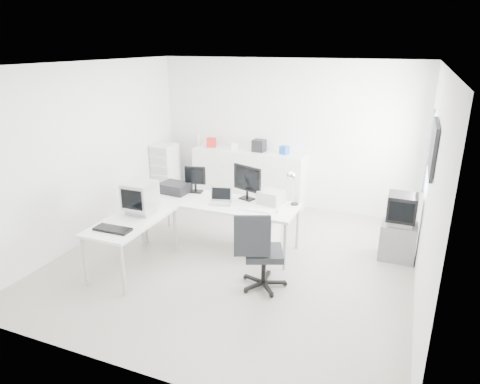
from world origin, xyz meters
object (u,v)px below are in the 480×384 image
at_px(side_desk, 133,244).
at_px(drawer_pedestal, 264,234).
at_px(laptop, 220,197).
at_px(laser_printer, 271,197).
at_px(lcd_monitor_small, 195,180).
at_px(tv_cabinet, 397,241).
at_px(lcd_monitor_large, 247,183).
at_px(office_chair, 264,249).
at_px(inkjet_printer, 175,188).
at_px(crt_monitor, 140,200).
at_px(crt_tv, 402,210).
at_px(main_desk, 220,224).
at_px(sideboard, 249,178).
at_px(filing_cabinet, 166,173).

distance_m(side_desk, drawer_pedestal, 1.93).
distance_m(laptop, laser_printer, 0.77).
height_order(lcd_monitor_small, tv_cabinet, lcd_monitor_small).
height_order(side_desk, laptop, laptop).
bearing_deg(tv_cabinet, lcd_monitor_large, -171.22).
xyz_separation_m(office_chair, tv_cabinet, (1.59, 1.48, -0.26)).
xyz_separation_m(drawer_pedestal, laser_printer, (0.05, 0.17, 0.55)).
height_order(inkjet_printer, lcd_monitor_small, lcd_monitor_small).
bearing_deg(crt_monitor, crt_tv, 22.60).
bearing_deg(inkjet_printer, lcd_monitor_large, 12.69).
xyz_separation_m(main_desk, office_chair, (1.02, -0.88, 0.16)).
xyz_separation_m(crt_monitor, office_chair, (1.87, -0.03, -0.41)).
height_order(drawer_pedestal, sideboard, sideboard).
relative_size(laser_printer, office_chair, 0.32).
bearing_deg(filing_cabinet, crt_monitor, -66.14).
bearing_deg(tv_cabinet, inkjet_printer, -171.79).
height_order(lcd_monitor_small, filing_cabinet, lcd_monitor_small).
xyz_separation_m(lcd_monitor_small, laser_printer, (1.30, -0.03, -0.12)).
distance_m(crt_monitor, crt_tv, 3.75).
height_order(drawer_pedestal, laser_printer, laser_printer).
bearing_deg(filing_cabinet, laser_printer, -25.94).
xyz_separation_m(laptop, office_chair, (0.97, -0.78, -0.32)).
relative_size(inkjet_printer, crt_tv, 0.91).
xyz_separation_m(side_desk, lcd_monitor_large, (1.20, 1.35, 0.65)).
height_order(drawer_pedestal, tv_cabinet, drawer_pedestal).
bearing_deg(filing_cabinet, tv_cabinet, -11.38).
bearing_deg(lcd_monitor_small, side_desk, -113.45).
distance_m(laptop, filing_cabinet, 2.53).
height_order(side_desk, sideboard, sideboard).
bearing_deg(lcd_monitor_large, lcd_monitor_small, -160.21).
xyz_separation_m(lcd_monitor_large, crt_tv, (2.26, 0.35, -0.25)).
distance_m(main_desk, crt_monitor, 1.33).
xyz_separation_m(tv_cabinet, sideboard, (-2.85, 1.30, 0.27)).
bearing_deg(inkjet_printer, office_chair, -22.13).
xyz_separation_m(side_desk, tv_cabinet, (3.46, 1.70, -0.10)).
bearing_deg(crt_tv, inkjet_printer, -171.79).
relative_size(lcd_monitor_small, tv_cabinet, 0.78).
relative_size(main_desk, laptop, 7.31).
relative_size(inkjet_printer, lcd_monitor_small, 1.06).
bearing_deg(laser_printer, laptop, -143.46).
distance_m(side_desk, tv_cabinet, 3.85).
bearing_deg(tv_cabinet, crt_monitor, -157.27).
relative_size(lcd_monitor_small, laser_printer, 1.25).
bearing_deg(office_chair, laptop, 119.14).
bearing_deg(crt_tv, drawer_pedestal, -163.95).
height_order(main_desk, lcd_monitor_small, lcd_monitor_small).
bearing_deg(side_desk, sideboard, 78.60).
relative_size(main_desk, filing_cabinet, 2.08).
distance_m(sideboard, filing_cabinet, 1.69).
relative_size(lcd_monitor_small, lcd_monitor_large, 0.79).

